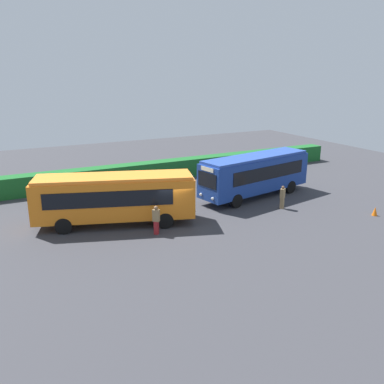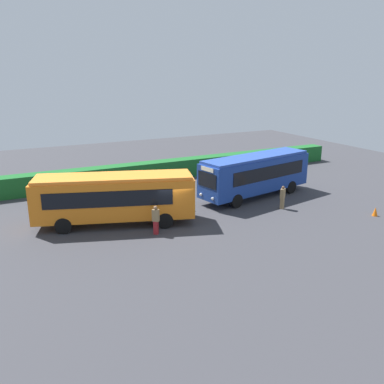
{
  "view_description": "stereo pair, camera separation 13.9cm",
  "coord_description": "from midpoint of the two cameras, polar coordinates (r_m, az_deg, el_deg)",
  "views": [
    {
      "loc": [
        -10.2,
        -22.59,
        9.39
      ],
      "look_at": [
        2.32,
        1.95,
        1.25
      ],
      "focal_mm": 38.66,
      "sensor_mm": 36.0,
      "label": 1
    },
    {
      "loc": [
        -10.08,
        -22.65,
        9.39
      ],
      "look_at": [
        2.32,
        1.95,
        1.25
      ],
      "focal_mm": 38.66,
      "sensor_mm": 36.0,
      "label": 2
    }
  ],
  "objects": [
    {
      "name": "ground_plane",
      "position": [
        26.5,
        -2.71,
        -4.3
      ],
      "size": [
        64.0,
        64.0,
        0.0
      ],
      "primitive_type": "plane",
      "color": "#38383D"
    },
    {
      "name": "bus_orange",
      "position": [
        26.15,
        -10.76,
        -0.63
      ],
      "size": [
        10.09,
        5.49,
        3.18
      ],
      "rotation": [
        0.0,
        0.0,
        -0.32
      ],
      "color": "orange",
      "rests_on": "ground_plane"
    },
    {
      "name": "traffic_cone",
      "position": [
        30.3,
        23.8,
        -2.45
      ],
      "size": [
        0.36,
        0.36,
        0.6
      ],
      "primitive_type": "cone",
      "color": "orange",
      "rests_on": "ground_plane"
    },
    {
      "name": "bus_blue",
      "position": [
        31.81,
        8.59,
        2.58
      ],
      "size": [
        9.84,
        4.09,
        3.23
      ],
      "rotation": [
        0.0,
        0.0,
        3.33
      ],
      "color": "navy",
      "rests_on": "ground_plane"
    },
    {
      "name": "person_left",
      "position": [
        30.21,
        -13.47,
        -0.27
      ],
      "size": [
        0.5,
        0.4,
        1.76
      ],
      "rotation": [
        0.0,
        0.0,
        4.33
      ],
      "color": "#4C6B47",
      "rests_on": "ground_plane"
    },
    {
      "name": "hedge_row",
      "position": [
        35.94,
        -9.86,
        2.39
      ],
      "size": [
        44.0,
        1.41,
        1.6
      ],
      "primitive_type": "cube",
      "color": "#1A5E26",
      "rests_on": "ground_plane"
    },
    {
      "name": "person_right",
      "position": [
        29.63,
        12.24,
        -0.63
      ],
      "size": [
        0.47,
        0.43,
        1.66
      ],
      "rotation": [
        0.0,
        0.0,
        5.26
      ],
      "color": "olive",
      "rests_on": "ground_plane"
    },
    {
      "name": "person_center",
      "position": [
        24.52,
        -5.13,
        -3.77
      ],
      "size": [
        0.47,
        0.46,
        1.77
      ],
      "rotation": [
        0.0,
        0.0,
        0.83
      ],
      "color": "maroon",
      "rests_on": "ground_plane"
    }
  ]
}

